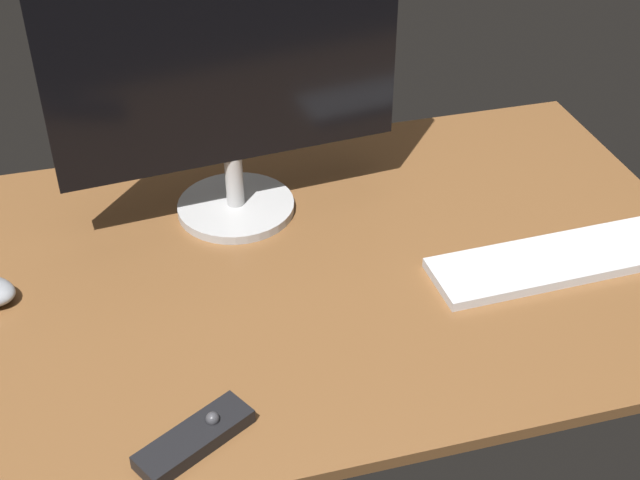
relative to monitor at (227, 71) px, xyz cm
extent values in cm
cube|color=brown|center=(5.68, -18.56, -28.23)|extent=(140.00, 84.00, 2.00)
cylinder|color=#BBBBBB|center=(0.00, 0.00, -26.43)|extent=(20.87, 20.87, 1.59)
cylinder|color=#BBBBBB|center=(0.00, 0.00, -20.82)|extent=(3.15, 3.15, 9.63)
cube|color=black|center=(0.00, 0.00, 3.03)|extent=(58.52, 8.52, 38.08)
cube|color=silver|center=(47.22, -29.40, -26.39)|extent=(41.44, 13.44, 1.67)
cube|color=black|center=(-15.22, -51.67, -26.15)|extent=(16.80, 12.57, 2.16)
sphere|color=#3F3F44|center=(-12.51, -50.14, -24.75)|extent=(1.82, 1.82, 1.82)
camera|label=1|loc=(-19.31, -128.67, 61.16)|focal=48.93mm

